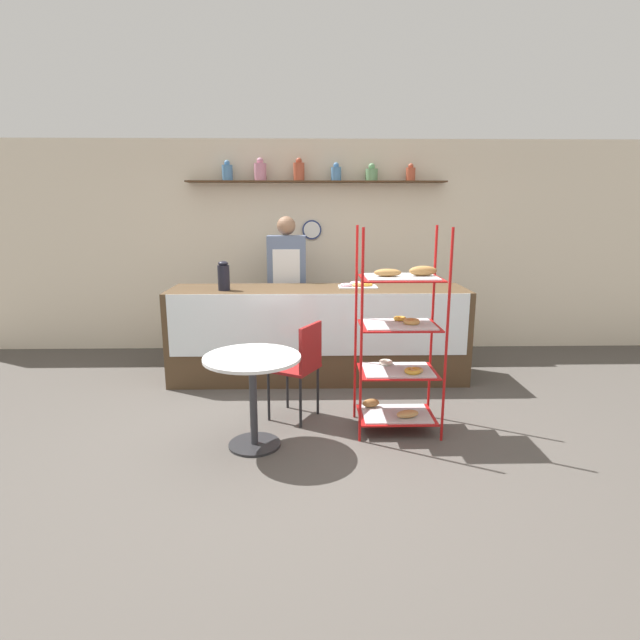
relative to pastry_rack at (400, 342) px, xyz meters
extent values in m
plane|color=#4C4742|center=(-0.65, -0.03, -0.77)|extent=(14.00, 14.00, 0.00)
cube|color=beige|center=(-0.65, 2.60, 0.58)|extent=(10.00, 0.06, 2.70)
cube|color=#4C331E|center=(-0.65, 2.45, 1.40)|extent=(3.22, 0.24, 0.02)
cylinder|color=#4C7FB2|center=(-1.76, 2.45, 1.51)|extent=(0.13, 0.13, 0.19)
sphere|color=#4C7FB2|center=(-1.76, 2.45, 1.62)|extent=(0.07, 0.07, 0.07)
cylinder|color=#CC7F99|center=(-1.35, 2.45, 1.52)|extent=(0.15, 0.15, 0.21)
sphere|color=#CC7F99|center=(-1.35, 2.45, 1.65)|extent=(0.08, 0.08, 0.08)
cylinder|color=#B24C33|center=(-0.87, 2.45, 1.52)|extent=(0.14, 0.14, 0.22)
sphere|color=#B24C33|center=(-0.87, 2.45, 1.65)|extent=(0.08, 0.08, 0.08)
cylinder|color=#4C7FB2|center=(-0.41, 2.45, 1.50)|extent=(0.13, 0.13, 0.17)
sphere|color=#4C7FB2|center=(-0.41, 2.45, 1.60)|extent=(0.07, 0.07, 0.07)
cylinder|color=#669966|center=(0.03, 2.45, 1.49)|extent=(0.15, 0.15, 0.15)
sphere|color=#669966|center=(0.03, 2.45, 1.58)|extent=(0.08, 0.08, 0.08)
cylinder|color=#B24C33|center=(0.52, 2.45, 1.49)|extent=(0.12, 0.12, 0.16)
sphere|color=#B24C33|center=(0.52, 2.45, 1.59)|extent=(0.06, 0.06, 0.06)
cylinder|color=navy|center=(-0.71, 2.55, 0.81)|extent=(0.24, 0.03, 0.24)
cylinder|color=white|center=(-0.71, 2.54, 0.81)|extent=(0.21, 0.00, 0.21)
cube|color=#4C3823|center=(-0.65, 1.35, -0.27)|extent=(3.20, 0.74, 1.01)
cube|color=silver|center=(-0.65, 0.97, -0.09)|extent=(3.07, 0.01, 0.65)
cylinder|color=#B71414|center=(-0.35, -0.24, 0.09)|extent=(0.02, 0.02, 1.72)
cylinder|color=#B71414|center=(0.32, -0.24, 0.09)|extent=(0.02, 0.02, 1.72)
cylinder|color=#B71414|center=(-0.35, 0.24, 0.09)|extent=(0.02, 0.02, 1.72)
cylinder|color=#B71414|center=(0.32, 0.24, 0.09)|extent=(0.02, 0.02, 1.72)
cube|color=#B71414|center=(-0.01, 0.00, -0.65)|extent=(0.64, 0.46, 0.01)
cube|color=silver|center=(-0.01, 0.00, -0.64)|extent=(0.57, 0.41, 0.01)
ellipsoid|color=olive|center=(-0.21, 0.14, -0.60)|extent=(0.17, 0.10, 0.08)
ellipsoid|color=tan|center=(0.07, -0.09, -0.60)|extent=(0.21, 0.14, 0.06)
cube|color=#B71414|center=(-0.01, 0.00, -0.26)|extent=(0.64, 0.46, 0.01)
cube|color=silver|center=(-0.01, 0.00, -0.25)|extent=(0.57, 0.41, 0.01)
torus|color=silver|center=(-0.09, 0.14, -0.22)|extent=(0.12, 0.12, 0.04)
torus|color=gold|center=(0.09, -0.10, -0.22)|extent=(0.13, 0.13, 0.03)
torus|color=tan|center=(0.13, -0.08, -0.22)|extent=(0.11, 0.11, 0.03)
cube|color=#B71414|center=(-0.01, 0.00, 0.14)|extent=(0.64, 0.46, 0.01)
cube|color=silver|center=(-0.01, 0.00, 0.15)|extent=(0.57, 0.41, 0.01)
torus|color=tan|center=(0.09, -0.01, 0.17)|extent=(0.14, 0.14, 0.04)
torus|color=gold|center=(0.02, 0.13, 0.17)|extent=(0.11, 0.11, 0.03)
cube|color=#B71414|center=(-0.01, 0.00, 0.53)|extent=(0.64, 0.46, 0.01)
cube|color=silver|center=(-0.01, 0.00, 0.54)|extent=(0.57, 0.41, 0.01)
ellipsoid|color=olive|center=(-0.13, -0.04, 0.58)|extent=(0.22, 0.09, 0.06)
ellipsoid|color=olive|center=(0.17, 0.00, 0.59)|extent=(0.24, 0.13, 0.08)
ellipsoid|color=olive|center=(0.15, 0.00, 0.59)|extent=(0.19, 0.09, 0.08)
cube|color=#282833|center=(-1.02, 1.97, -0.29)|extent=(0.27, 0.19, 0.96)
cube|color=slate|center=(-1.02, 1.97, 0.48)|extent=(0.45, 0.22, 0.58)
cube|color=silver|center=(-1.02, 1.85, 0.37)|extent=(0.32, 0.01, 0.49)
sphere|color=#8C664C|center=(-1.02, 1.97, 0.88)|extent=(0.22, 0.22, 0.22)
cylinder|color=#262628|center=(-1.19, -0.30, -0.76)|extent=(0.41, 0.41, 0.02)
cylinder|color=#333338|center=(-1.19, -0.30, -0.40)|extent=(0.06, 0.06, 0.70)
cylinder|color=white|center=(-1.19, -0.30, -0.04)|extent=(0.75, 0.75, 0.02)
cylinder|color=black|center=(-0.96, 0.47, -0.54)|extent=(0.02, 0.02, 0.46)
cylinder|color=black|center=(-1.11, 0.19, -0.54)|extent=(0.02, 0.02, 0.46)
cylinder|color=black|center=(-0.68, 0.32, -0.54)|extent=(0.02, 0.02, 0.46)
cylinder|color=black|center=(-0.83, 0.04, -0.54)|extent=(0.02, 0.02, 0.46)
cube|color=maroon|center=(-0.90, 0.25, -0.30)|extent=(0.51, 0.51, 0.03)
cube|color=maroon|center=(-0.74, 0.17, -0.09)|extent=(0.20, 0.33, 0.40)
cylinder|color=black|center=(-1.65, 1.23, 0.37)|extent=(0.12, 0.12, 0.26)
ellipsoid|color=black|center=(-1.65, 1.23, 0.52)|extent=(0.11, 0.11, 0.05)
cube|color=silver|center=(-0.22, 1.41, 0.24)|extent=(0.42, 0.24, 0.01)
torus|color=#EAB2C1|center=(-0.24, 1.48, 0.27)|extent=(0.13, 0.13, 0.04)
torus|color=gold|center=(-0.12, 1.43, 0.26)|extent=(0.12, 0.12, 0.03)
torus|color=tan|center=(-0.23, 1.39, 0.27)|extent=(0.12, 0.12, 0.03)
torus|color=#EAB2C1|center=(-0.35, 1.40, 0.26)|extent=(0.12, 0.12, 0.03)
torus|color=gold|center=(-0.14, 1.42, 0.27)|extent=(0.11, 0.11, 0.04)
camera|label=1|loc=(-0.75, -3.97, 1.08)|focal=28.00mm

